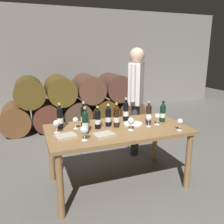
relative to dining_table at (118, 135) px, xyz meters
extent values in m
plane|color=#66635E|center=(0.00, 0.00, -0.67)|extent=(14.00, 14.00, 0.00)
cube|color=gray|center=(0.00, 4.20, 0.73)|extent=(10.00, 0.24, 2.80)
cylinder|color=brown|center=(-1.26, 2.60, -0.37)|extent=(0.60, 0.90, 0.60)
cylinder|color=#562C20|center=(-0.63, 2.60, -0.37)|extent=(0.60, 0.90, 0.60)
cylinder|color=#4F3829|center=(0.00, 2.60, -0.37)|extent=(0.60, 0.90, 0.60)
cylinder|color=#593C15|center=(0.63, 2.60, -0.37)|extent=(0.60, 0.90, 0.60)
cylinder|color=brown|center=(1.26, 2.60, -0.37)|extent=(0.60, 0.90, 0.60)
cylinder|color=#513E17|center=(-0.95, 2.60, 0.18)|extent=(0.60, 0.90, 0.60)
cylinder|color=brown|center=(-0.32, 2.60, 0.18)|extent=(0.60, 0.90, 0.60)
cylinder|color=brown|center=(0.31, 2.60, 0.18)|extent=(0.60, 0.90, 0.60)
cylinder|color=#513126|center=(0.95, 2.60, 0.18)|extent=(0.60, 0.90, 0.60)
cube|color=olive|center=(0.00, 0.00, 0.07)|extent=(1.70, 0.90, 0.04)
cylinder|color=olive|center=(-0.77, -0.39, -0.31)|extent=(0.07, 0.07, 0.72)
cylinder|color=olive|center=(0.77, -0.39, -0.31)|extent=(0.07, 0.07, 0.72)
cylinder|color=olive|center=(-0.77, 0.39, -0.31)|extent=(0.07, 0.07, 0.72)
cylinder|color=olive|center=(0.77, 0.39, -0.31)|extent=(0.07, 0.07, 0.72)
cylinder|color=black|center=(0.65, 0.03, 0.19)|extent=(0.07, 0.07, 0.20)
sphere|color=black|center=(0.65, 0.03, 0.29)|extent=(0.07, 0.07, 0.07)
cylinder|color=black|center=(0.65, 0.03, 0.32)|extent=(0.03, 0.03, 0.06)
cylinder|color=black|center=(0.65, 0.03, 0.36)|extent=(0.03, 0.03, 0.02)
cylinder|color=silver|center=(0.65, 0.03, 0.18)|extent=(0.07, 0.07, 0.06)
cylinder|color=black|center=(0.45, 0.06, 0.19)|extent=(0.07, 0.07, 0.20)
sphere|color=black|center=(0.45, 0.06, 0.30)|extent=(0.07, 0.07, 0.07)
cylinder|color=black|center=(0.45, 0.06, 0.32)|extent=(0.03, 0.03, 0.06)
cylinder|color=tan|center=(0.45, 0.06, 0.37)|extent=(0.03, 0.03, 0.02)
cylinder|color=silver|center=(0.45, 0.06, 0.18)|extent=(0.07, 0.07, 0.06)
cylinder|color=black|center=(-0.08, 0.11, 0.19)|extent=(0.07, 0.07, 0.20)
sphere|color=black|center=(-0.08, 0.11, 0.29)|extent=(0.07, 0.07, 0.07)
cylinder|color=black|center=(-0.08, 0.11, 0.32)|extent=(0.03, 0.03, 0.06)
cylinder|color=silver|center=(-0.08, 0.11, 0.36)|extent=(0.03, 0.03, 0.02)
cylinder|color=silver|center=(-0.08, 0.11, 0.18)|extent=(0.07, 0.07, 0.06)
cylinder|color=black|center=(-0.37, 0.18, 0.20)|extent=(0.07, 0.07, 0.22)
sphere|color=black|center=(-0.37, 0.18, 0.32)|extent=(0.07, 0.07, 0.07)
cylinder|color=black|center=(-0.37, 0.18, 0.35)|extent=(0.03, 0.03, 0.07)
cylinder|color=tan|center=(-0.37, 0.18, 0.40)|extent=(0.03, 0.03, 0.03)
cylinder|color=silver|center=(-0.37, 0.18, 0.19)|extent=(0.07, 0.07, 0.07)
cylinder|color=black|center=(0.22, 0.25, 0.20)|extent=(0.07, 0.07, 0.22)
sphere|color=black|center=(0.22, 0.25, 0.32)|extent=(0.07, 0.07, 0.07)
cylinder|color=black|center=(0.22, 0.25, 0.34)|extent=(0.03, 0.03, 0.07)
cylinder|color=silver|center=(0.22, 0.25, 0.39)|extent=(0.03, 0.03, 0.02)
cylinder|color=silver|center=(0.22, 0.25, 0.19)|extent=(0.07, 0.07, 0.07)
cylinder|color=black|center=(-0.23, 0.07, 0.19)|extent=(0.07, 0.07, 0.19)
sphere|color=black|center=(-0.23, 0.07, 0.29)|extent=(0.07, 0.07, 0.07)
cylinder|color=black|center=(-0.23, 0.07, 0.32)|extent=(0.03, 0.03, 0.06)
cylinder|color=gold|center=(-0.23, 0.07, 0.36)|extent=(0.03, 0.03, 0.02)
cylinder|color=silver|center=(-0.23, 0.07, 0.18)|extent=(0.07, 0.07, 0.06)
cylinder|color=black|center=(-0.65, 0.23, 0.20)|extent=(0.07, 0.07, 0.22)
sphere|color=black|center=(-0.65, 0.23, 0.32)|extent=(0.07, 0.07, 0.07)
cylinder|color=black|center=(-0.65, 0.23, 0.35)|extent=(0.03, 0.03, 0.07)
cylinder|color=tan|center=(-0.65, 0.23, 0.39)|extent=(0.03, 0.03, 0.03)
cylinder|color=silver|center=(-0.65, 0.23, 0.19)|extent=(0.07, 0.07, 0.07)
cylinder|color=black|center=(0.00, 0.04, 0.20)|extent=(0.07, 0.07, 0.21)
sphere|color=black|center=(0.00, 0.04, 0.31)|extent=(0.07, 0.07, 0.07)
cylinder|color=black|center=(0.00, 0.04, 0.34)|extent=(0.03, 0.03, 0.07)
cylinder|color=gold|center=(0.00, 0.04, 0.38)|extent=(0.03, 0.03, 0.02)
cylinder|color=silver|center=(0.00, 0.04, 0.19)|extent=(0.07, 0.07, 0.06)
cylinder|color=black|center=(-0.41, -0.04, 0.20)|extent=(0.07, 0.07, 0.21)
sphere|color=black|center=(-0.41, -0.04, 0.31)|extent=(0.07, 0.07, 0.07)
cylinder|color=black|center=(-0.41, -0.04, 0.34)|extent=(0.03, 0.03, 0.07)
cylinder|color=tan|center=(-0.41, -0.04, 0.39)|extent=(0.03, 0.03, 0.02)
cylinder|color=silver|center=(-0.41, -0.04, 0.19)|extent=(0.07, 0.07, 0.06)
cylinder|color=white|center=(-0.48, -0.26, 0.09)|extent=(0.06, 0.06, 0.00)
cylinder|color=white|center=(-0.48, -0.26, 0.13)|extent=(0.01, 0.01, 0.07)
sphere|color=white|center=(-0.48, -0.26, 0.21)|extent=(0.09, 0.09, 0.09)
cylinder|color=white|center=(-0.72, 0.08, 0.09)|extent=(0.06, 0.06, 0.00)
cylinder|color=white|center=(-0.72, 0.08, 0.13)|extent=(0.01, 0.01, 0.07)
sphere|color=white|center=(-0.72, 0.08, 0.20)|extent=(0.08, 0.08, 0.08)
cylinder|color=white|center=(0.11, -0.13, 0.09)|extent=(0.06, 0.06, 0.00)
cylinder|color=white|center=(0.11, -0.13, 0.13)|extent=(0.01, 0.01, 0.07)
sphere|color=white|center=(0.11, -0.13, 0.20)|extent=(0.08, 0.08, 0.08)
cylinder|color=white|center=(0.64, -0.34, 0.09)|extent=(0.06, 0.06, 0.00)
cylinder|color=white|center=(0.64, -0.34, 0.13)|extent=(0.01, 0.01, 0.07)
sphere|color=white|center=(0.64, -0.34, 0.20)|extent=(0.07, 0.07, 0.07)
cylinder|color=white|center=(0.37, -0.09, 0.09)|extent=(0.06, 0.06, 0.00)
cylinder|color=white|center=(0.37, -0.09, 0.13)|extent=(0.01, 0.01, 0.07)
sphere|color=white|center=(0.37, -0.09, 0.20)|extent=(0.07, 0.07, 0.07)
cylinder|color=white|center=(0.51, -0.05, 0.09)|extent=(0.06, 0.06, 0.00)
cylinder|color=white|center=(0.51, -0.05, 0.13)|extent=(0.01, 0.01, 0.07)
sphere|color=white|center=(0.51, -0.05, 0.20)|extent=(0.07, 0.07, 0.07)
cylinder|color=white|center=(-0.48, 0.15, 0.09)|extent=(0.06, 0.06, 0.00)
cylinder|color=white|center=(-0.48, 0.15, 0.13)|extent=(0.01, 0.01, 0.07)
sphere|color=white|center=(-0.48, 0.15, 0.20)|extent=(0.07, 0.07, 0.07)
cube|color=#B2A893|center=(-0.65, -0.10, 0.11)|extent=(0.24, 0.20, 0.03)
cube|color=#B2A893|center=(-0.25, -0.21, 0.11)|extent=(0.24, 0.19, 0.03)
cylinder|color=white|center=(0.23, 0.07, 0.10)|extent=(0.24, 0.24, 0.01)
cylinder|color=#383842|center=(0.64, 0.79, -0.24)|extent=(0.11, 0.11, 0.85)
cylinder|color=#383842|center=(0.57, 0.71, -0.24)|extent=(0.11, 0.11, 0.85)
cube|color=silver|center=(0.61, 0.75, 0.51)|extent=(0.34, 0.36, 0.64)
cylinder|color=silver|center=(0.74, 0.91, 0.54)|extent=(0.08, 0.08, 0.54)
cylinder|color=silver|center=(0.47, 0.59, 0.54)|extent=(0.08, 0.08, 0.54)
sphere|color=tan|center=(0.61, 0.75, 0.93)|extent=(0.23, 0.23, 0.23)
camera|label=1|loc=(-1.00, -2.49, 0.99)|focal=37.37mm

